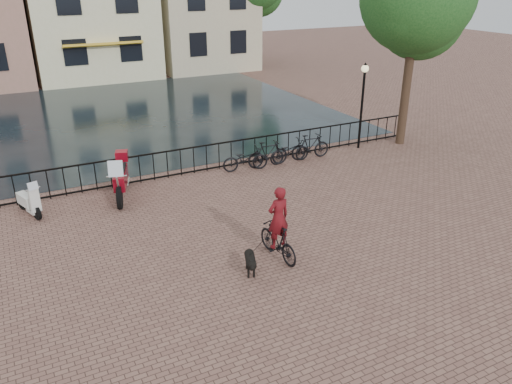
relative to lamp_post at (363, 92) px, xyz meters
name	(u,v)px	position (x,y,z in m)	size (l,w,h in m)	color
ground	(313,283)	(-7.20, -7.60, -2.38)	(100.00, 100.00, 0.00)	brown
canal_water	(131,115)	(-7.20, 9.70, -2.38)	(20.00, 20.00, 0.00)	black
railing	(194,160)	(-7.20, 0.40, -1.87)	(20.00, 0.05, 1.02)	black
lamp_post	(363,92)	(0.00, 0.00, 0.00)	(0.30, 0.30, 3.45)	black
cyclist	(278,227)	(-7.38, -6.18, -1.50)	(0.76, 1.73, 2.32)	black
dog	(250,262)	(-8.33, -6.51, -2.08)	(0.58, 0.94, 0.60)	black
motorcycle	(120,173)	(-10.05, -0.53, -1.55)	(1.23, 2.38, 1.66)	maroon
scooter	(27,195)	(-12.89, -0.53, -1.75)	(0.82, 1.40, 1.26)	silver
parked_bike_0	(245,159)	(-5.40, -0.20, -1.93)	(0.60, 1.72, 0.90)	black
parked_bike_1	(268,154)	(-4.45, -0.20, -1.88)	(0.47, 1.66, 1.00)	black
parked_bike_2	(290,151)	(-3.50, -0.20, -1.93)	(0.60, 1.72, 0.90)	black
parked_bike_3	(310,147)	(-2.55, -0.20, -1.88)	(0.47, 1.66, 1.00)	black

